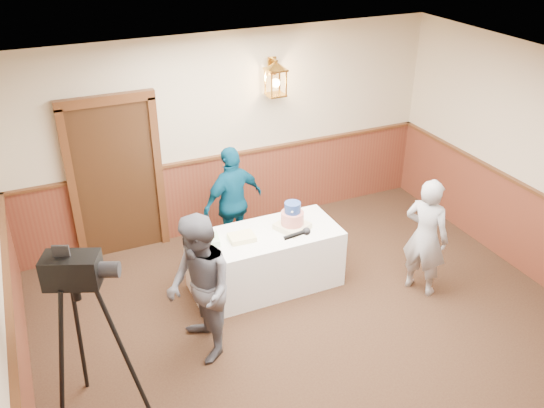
{
  "coord_description": "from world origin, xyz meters",
  "views": [
    {
      "loc": [
        -2.5,
        -3.46,
        4.31
      ],
      "look_at": [
        -0.18,
        1.7,
        1.25
      ],
      "focal_mm": 38.0,
      "sensor_mm": 36.0,
      "label": 1
    }
  ],
  "objects": [
    {
      "name": "tiered_cake",
      "position": [
        0.17,
        1.88,
        0.89
      ],
      "size": [
        0.45,
        0.45,
        0.35
      ],
      "rotation": [
        0.0,
        0.0,
        0.42
      ],
      "color": "beige",
      "rests_on": "display_table"
    },
    {
      "name": "room_shell",
      "position": [
        -0.05,
        0.45,
        1.52
      ],
      "size": [
        6.02,
        7.02,
        2.81
      ],
      "color": "beige",
      "rests_on": "ground"
    },
    {
      "name": "baker",
      "position": [
        1.52,
        1.06,
        0.75
      ],
      "size": [
        0.57,
        0.65,
        1.5
      ],
      "primitive_type": "imported",
      "rotation": [
        0.0,
        0.0,
        2.06
      ],
      "color": "#9E9EA3",
      "rests_on": "ground"
    },
    {
      "name": "interviewer",
      "position": [
        -1.25,
        1.09,
        0.81
      ],
      "size": [
        1.48,
        0.8,
        1.63
      ],
      "rotation": [
        0.0,
        0.0,
        -1.56
      ],
      "color": "#53545C",
      "rests_on": "ground"
    },
    {
      "name": "sheet_cake_yellow",
      "position": [
        -0.48,
        1.89,
        0.78
      ],
      "size": [
        0.31,
        0.24,
        0.06
      ],
      "primitive_type": "cube",
      "rotation": [
        0.0,
        0.0,
        -0.05
      ],
      "color": "#FBF796",
      "rests_on": "display_table"
    },
    {
      "name": "tv_camera_rig",
      "position": [
        -2.41,
        0.62,
        0.81
      ],
      "size": [
        0.7,
        0.66,
        1.81
      ],
      "rotation": [
        0.0,
        0.0,
        -0.39
      ],
      "color": "black",
      "rests_on": "ground"
    },
    {
      "name": "display_table",
      "position": [
        -0.18,
        1.9,
        0.38
      ],
      "size": [
        1.8,
        0.8,
        0.75
      ],
      "primitive_type": "cube",
      "color": "white",
      "rests_on": "ground"
    },
    {
      "name": "assistant_p",
      "position": [
        -0.26,
        2.77,
        0.77
      ],
      "size": [
        0.97,
        0.6,
        1.54
      ],
      "primitive_type": "imported",
      "rotation": [
        0.0,
        0.0,
        3.41
      ],
      "color": "navy",
      "rests_on": "ground"
    },
    {
      "name": "sheet_cake_green",
      "position": [
        -0.89,
        1.99,
        0.79
      ],
      "size": [
        0.35,
        0.3,
        0.07
      ],
      "primitive_type": "cube",
      "rotation": [
        0.0,
        0.0,
        -0.18
      ],
      "color": "#ACE7A3",
      "rests_on": "display_table"
    },
    {
      "name": "ground",
      "position": [
        0.0,
        0.0,
        0.0
      ],
      "size": [
        7.0,
        7.0,
        0.0
      ],
      "primitive_type": "plane",
      "color": "black",
      "rests_on": "ground"
    }
  ]
}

